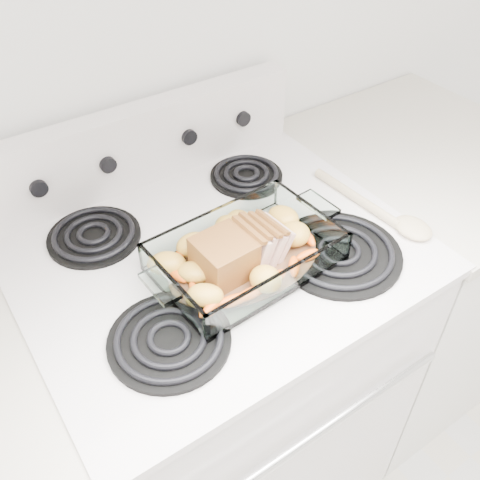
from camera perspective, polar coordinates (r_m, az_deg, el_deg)
electric_range at (r=1.43m, az=-2.18°, el=-14.19°), size 0.78×0.70×1.12m
counter_right at (r=1.75m, az=16.59°, el=-3.67°), size 0.58×0.68×0.93m
baking_dish at (r=1.02m, az=0.64°, el=-1.88°), size 0.33×0.22×0.07m
pork_roast at (r=0.99m, az=-0.59°, el=-1.30°), size 0.18×0.10×0.08m
roast_vegetables at (r=1.03m, az=-0.69°, el=-0.42°), size 0.36×0.19×0.04m
wooden_spoon at (r=1.18m, az=15.44°, el=2.68°), size 0.07×0.31×0.02m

